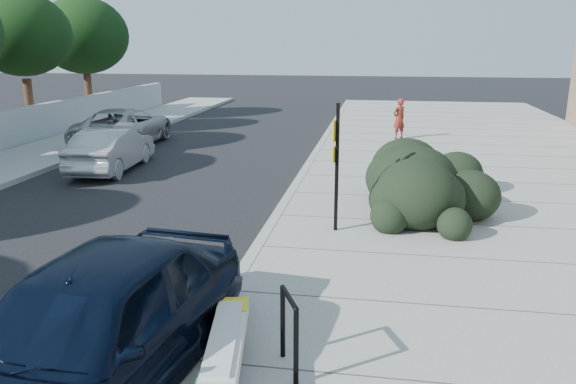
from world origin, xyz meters
name	(u,v)px	position (x,y,z in m)	size (l,w,h in m)	color
ground	(230,299)	(0.00, 0.00, 0.00)	(120.00, 120.00, 0.00)	black
sidewalk_near	(528,217)	(5.60, 5.00, 0.07)	(11.20, 50.00, 0.15)	gray
curb_near	(284,205)	(0.00, 5.00, 0.08)	(0.22, 50.00, 0.17)	#9E9E99
tree_far_e	(21,35)	(-12.50, 14.00, 4.18)	(4.00, 4.00, 5.90)	#332114
tree_far_f	(84,36)	(-12.50, 19.00, 4.19)	(4.40, 4.40, 6.07)	#332114
bench	(226,343)	(0.60, -2.28, 0.60)	(0.67, 1.92, 0.57)	gray
bike_rack	(289,325)	(1.27, -2.00, 0.72)	(0.31, 0.60, 0.95)	black
sign_post	(336,160)	(1.38, 3.18, 1.63)	(0.13, 0.30, 2.60)	black
hedge	(435,171)	(3.51, 5.25, 1.01)	(2.28, 4.56, 1.71)	black
sedan_navy	(90,332)	(-0.80, -2.73, 0.85)	(2.01, 5.00, 1.70)	black
wagon_silver	(112,149)	(-6.00, 8.25, 0.67)	(1.41, 4.04, 1.33)	#A4A4A8
suv_silver	(124,127)	(-7.50, 12.33, 0.74)	(2.44, 5.30, 1.47)	#9B9DA0
pedestrian	(399,119)	(2.94, 14.90, 0.95)	(0.58, 0.38, 1.60)	maroon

